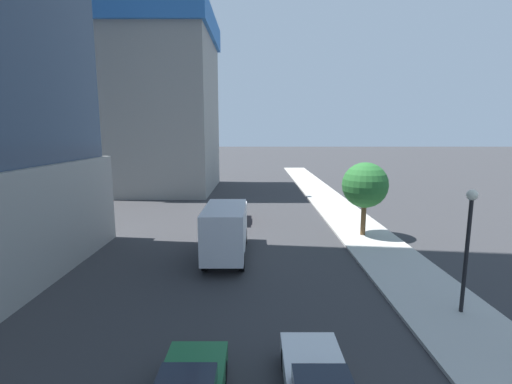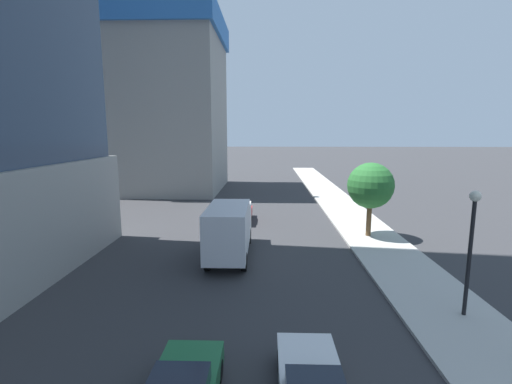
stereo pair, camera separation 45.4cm
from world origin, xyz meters
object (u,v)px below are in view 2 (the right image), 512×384
at_px(street_lamp, 472,234).
at_px(street_tree, 371,186).
at_px(construction_building, 168,94).
at_px(car_red, 241,213).
at_px(box_truck, 230,227).

height_order(street_lamp, street_tree, street_tree).
relative_size(construction_building, street_lamp, 5.67).
distance_m(street_lamp, street_tree, 11.66).
distance_m(construction_building, car_red, 23.86).
height_order(construction_building, street_tree, construction_building).
bearing_deg(box_truck, car_red, 90.00).
relative_size(construction_building, street_tree, 5.52).
bearing_deg(construction_building, car_red, -58.96).
bearing_deg(box_truck, construction_building, 111.64).
xyz_separation_m(car_red, box_truck, (-0.00, -9.20, 1.15)).
xyz_separation_m(construction_building, street_lamp, (21.15, -34.14, -8.87)).
bearing_deg(street_tree, box_truck, -155.03).
bearing_deg(car_red, box_truck, -90.00).
relative_size(street_tree, car_red, 1.24).
bearing_deg(construction_building, box_truck, -68.36).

